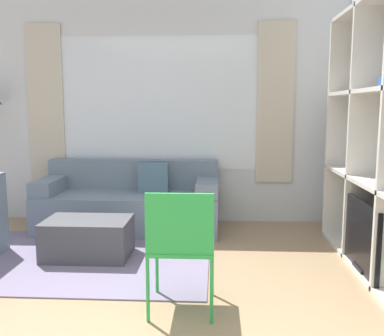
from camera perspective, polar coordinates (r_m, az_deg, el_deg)
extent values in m
cube|color=silver|center=(5.29, -4.35, 7.48)|extent=(5.66, 0.07, 2.70)
cube|color=white|center=(5.25, -4.42, 8.57)|extent=(2.45, 0.01, 1.60)
cube|color=beige|center=(5.60, -18.90, 8.13)|extent=(0.44, 0.03, 1.90)
cube|color=beige|center=(5.24, 11.05, 8.45)|extent=(0.44, 0.03, 1.90)
cube|color=slate|center=(4.28, -18.19, -11.36)|extent=(2.93, 1.66, 0.01)
cube|color=silver|center=(4.18, 22.31, 4.10)|extent=(0.35, 0.04, 2.31)
cube|color=silver|center=(4.89, 19.46, 4.73)|extent=(0.35, 0.04, 2.31)
cube|color=silver|center=(4.06, 23.18, -12.50)|extent=(0.35, 2.24, 0.04)
cube|color=silver|center=(3.87, 23.80, -1.99)|extent=(0.35, 2.24, 0.04)
cube|color=black|center=(3.91, 21.68, -8.45)|extent=(0.04, 0.78, 0.58)
cube|color=black|center=(4.00, 21.75, -12.26)|extent=(0.10, 0.24, 0.03)
cylinder|color=orange|center=(4.49, 21.01, 10.39)|extent=(0.09, 0.09, 0.13)
cube|color=gold|center=(4.66, 20.08, -8.33)|extent=(0.08, 0.08, 0.18)
cube|color=slate|center=(4.99, -8.40, -5.76)|extent=(2.04, 0.82, 0.43)
cube|color=slate|center=(5.22, -7.79, -0.77)|extent=(2.04, 0.18, 0.35)
cube|color=slate|center=(5.18, -18.26, -2.18)|extent=(0.24, 0.76, 0.17)
cube|color=slate|center=(4.82, 2.05, -2.50)|extent=(0.24, 0.76, 0.17)
cube|color=slate|center=(4.90, -5.15, -1.34)|extent=(0.34, 0.13, 0.34)
cube|color=#47474C|center=(4.17, -13.70, -9.13)|extent=(0.78, 0.51, 0.37)
cylinder|color=green|center=(3.28, 2.72, -13.02)|extent=(0.02, 0.02, 0.44)
cylinder|color=green|center=(3.31, -4.69, -12.85)|extent=(0.02, 0.02, 0.44)
cylinder|color=green|center=(2.88, 2.64, -16.14)|extent=(0.02, 0.02, 0.44)
cylinder|color=green|center=(2.91, -5.91, -15.88)|extent=(0.02, 0.02, 0.44)
cube|color=green|center=(3.01, -1.32, -10.31)|extent=(0.44, 0.46, 0.02)
cube|color=green|center=(2.74, -1.69, -7.49)|extent=(0.44, 0.02, 0.40)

